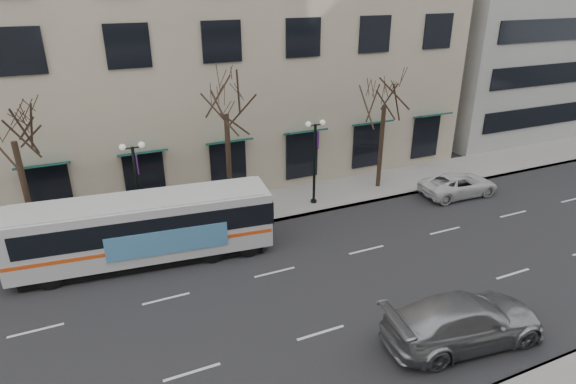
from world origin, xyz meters
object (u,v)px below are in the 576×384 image
lamp_post_left (138,186)px  lamp_post_right (315,159)px  tree_far_left (9,121)px  white_pickup (459,185)px  tree_far_mid (225,96)px  silver_car (464,321)px  tree_far_right (386,90)px  city_bus (145,227)px

lamp_post_left → lamp_post_right: size_ratio=1.00×
tree_far_left → white_pickup: 24.89m
tree_far_mid → lamp_post_left: bearing=-173.1°
tree_far_mid → silver_car: tree_far_mid is taller
tree_far_left → white_pickup: bearing=-7.1°
tree_far_left → silver_car: size_ratio=1.34×
tree_far_right → lamp_post_right: 6.11m
city_bus → silver_car: bearing=-41.2°
tree_far_left → white_pickup: size_ratio=1.66×
tree_far_right → white_pickup: bearing=-37.1°
lamp_post_left → silver_car: size_ratio=0.84×
lamp_post_left → white_pickup: bearing=-7.2°
tree_far_mid → lamp_post_right: bearing=-6.8°
tree_far_mid → lamp_post_right: tree_far_mid is taller
tree_far_right → white_pickup: 7.58m
tree_far_left → city_bus: 7.56m
tree_far_right → lamp_post_right: tree_far_right is taller
tree_far_left → lamp_post_left: tree_far_left is taller
tree_far_mid → lamp_post_left: (-4.99, -0.60, -3.96)m
tree_far_mid → lamp_post_right: size_ratio=1.64×
tree_far_right → white_pickup: (3.97, -3.00, -5.72)m
tree_far_left → tree_far_mid: tree_far_mid is taller
tree_far_left → silver_car: (14.63, -13.60, -5.80)m
lamp_post_right → city_bus: bearing=-166.6°
tree_far_mid → white_pickup: 15.58m
tree_far_mid → city_bus: size_ratio=0.70×
city_bus → silver_car: (9.75, -10.59, -0.87)m
tree_far_left → silver_car: tree_far_left is taller
city_bus → lamp_post_right: bearing=19.5°
tree_far_mid → lamp_post_left: 6.40m
city_bus → tree_far_right: bearing=17.4°
tree_far_left → white_pickup: (23.97, -3.00, -6.00)m
tree_far_mid → silver_car: 15.57m
lamp_post_right → silver_car: bearing=-91.7°
lamp_post_right → city_bus: lamp_post_right is taller
lamp_post_left → city_bus: bearing=-93.0°
tree_far_left → city_bus: size_ratio=0.69×
lamp_post_left → silver_car: 16.30m
lamp_post_left → tree_far_left: bearing=173.2°
lamp_post_left → white_pickup: (18.96, -2.40, -2.25)m
lamp_post_right → city_bus: size_ratio=0.43×
lamp_post_left → lamp_post_right: same height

